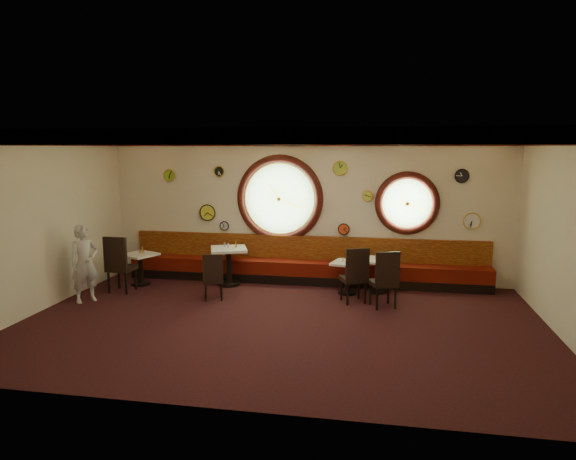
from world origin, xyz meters
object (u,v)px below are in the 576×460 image
object	(u,v)px
chair_a	(119,261)
condiment_a_salt	(140,251)
chair_d	(385,276)
condiment_b_salt	(225,244)
table_d	(379,272)
condiment_d_pepper	(380,257)
table_b	(229,262)
condiment_d_salt	(376,256)
chair_c	(355,272)
condiment_d_bottle	(384,256)
condiment_a_pepper	(141,252)
chair_b	(213,274)
condiment_b_bottle	(236,244)
condiment_a_bottle	(143,250)
condiment_b_pepper	(228,246)
waiter	(85,264)
condiment_c_bottle	(355,257)
table_a	(140,265)
condiment_c_salt	(343,260)
table_c	(348,274)

from	to	relation	value
chair_a	condiment_a_salt	world-z (taller)	chair_a
chair_d	condiment_b_salt	xyz separation A→B (m)	(-3.47, 1.19, 0.26)
table_d	condiment_d_pepper	bearing A→B (deg)	-24.92
table_b	condiment_b_salt	distance (m)	0.40
condiment_d_salt	condiment_d_pepper	size ratio (longest dim) A/B	1.03
chair_c	condiment_d_bottle	bearing A→B (deg)	35.89
chair_a	chair_c	size ratio (longest dim) A/B	1.08
chair_c	chair_d	bearing A→B (deg)	-43.68
condiment_b_salt	condiment_a_pepper	bearing A→B (deg)	-165.26
condiment_d_pepper	condiment_d_bottle	size ratio (longest dim) A/B	0.72
table_d	chair_b	size ratio (longest dim) A/B	1.42
condiment_b_bottle	condiment_d_bottle	world-z (taller)	condiment_b_bottle
condiment_d_salt	table_b	bearing A→B (deg)	-178.82
condiment_b_salt	condiment_a_bottle	xyz separation A→B (m)	(-1.75, -0.37, -0.11)
condiment_d_pepper	condiment_b_pepper	bearing A→B (deg)	179.65
table_d	condiment_d_salt	xyz separation A→B (m)	(-0.07, 0.05, 0.31)
condiment_d_pepper	table_d	bearing A→B (deg)	155.08
condiment_a_pepper	condiment_d_bottle	distance (m)	5.23
chair_d	condiment_a_bottle	xyz separation A→B (m)	(-5.23, 0.82, 0.14)
table_d	condiment_a_pepper	size ratio (longest dim) A/B	8.01
table_b	condiment_d_pepper	size ratio (longest dim) A/B	8.99
chair_b	waiter	distance (m)	2.49
condiment_a_salt	condiment_c_bottle	bearing A→B (deg)	1.64
chair_b	table_a	bearing A→B (deg)	138.23
condiment_b_salt	condiment_b_pepper	distance (m)	0.14
chair_d	condiment_d_salt	size ratio (longest dim) A/B	6.14
chair_a	condiment_b_salt	world-z (taller)	chair_a
condiment_c_salt	condiment_d_bottle	distance (m)	0.88
condiment_d_pepper	waiter	bearing A→B (deg)	-163.64
condiment_d_bottle	table_b	bearing A→B (deg)	-179.07
table_c	condiment_a_pepper	world-z (taller)	condiment_a_pepper
table_b	condiment_a_pepper	world-z (taller)	table_b
chair_c	waiter	bearing A→B (deg)	165.60
condiment_b_pepper	waiter	distance (m)	2.93
table_c	chair_d	distance (m)	1.15
condiment_a_pepper	condiment_d_pepper	bearing A→B (deg)	3.92
chair_c	condiment_d_salt	bearing A→B (deg)	44.96
condiment_b_bottle	condiment_c_bottle	size ratio (longest dim) A/B	0.84
table_c	condiment_b_salt	bearing A→B (deg)	173.01
condiment_d_salt	waiter	xyz separation A→B (m)	(-5.57, -1.72, 0.00)
condiment_c_bottle	waiter	bearing A→B (deg)	-163.43
condiment_c_salt	condiment_c_bottle	world-z (taller)	condiment_c_bottle
table_c	condiment_a_salt	xyz separation A→B (m)	(-4.56, -0.04, 0.32)
table_a	condiment_d_pepper	distance (m)	5.18
chair_d	condiment_b_salt	distance (m)	3.68
table_a	chair_c	xyz separation A→B (m)	(4.71, -0.53, 0.19)
condiment_d_pepper	condiment_a_salt	bearing A→B (deg)	-177.11
chair_c	chair_a	bearing A→B (deg)	158.36
condiment_b_pepper	table_a	bearing A→B (deg)	-169.62
condiment_d_salt	condiment_c_bottle	xyz separation A→B (m)	(-0.43, -0.19, -0.00)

